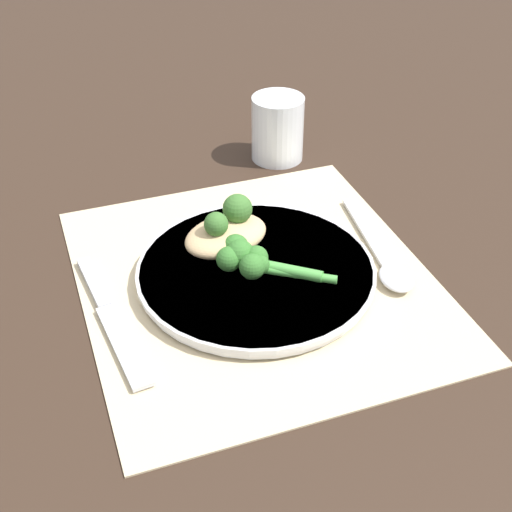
# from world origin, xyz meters

# --- Properties ---
(ground_plane) EXTENTS (3.00, 3.00, 0.00)m
(ground_plane) POSITION_xyz_m (0.00, 0.00, 0.00)
(ground_plane) COLOR #332319
(placemat) EXTENTS (0.40, 0.36, 0.00)m
(placemat) POSITION_xyz_m (0.00, 0.00, 0.00)
(placemat) COLOR beige
(placemat) RESTS_ON ground_plane
(plate) EXTENTS (0.25, 0.25, 0.01)m
(plate) POSITION_xyz_m (0.00, 0.00, 0.01)
(plate) COLOR white
(plate) RESTS_ON placemat
(chicken_fillet) EXTENTS (0.09, 0.11, 0.03)m
(chicken_fillet) POSITION_xyz_m (0.05, 0.02, 0.03)
(chicken_fillet) COLOR tan
(chicken_fillet) RESTS_ON plate
(pesto_dollop_primary) EXTENTS (0.03, 0.03, 0.03)m
(pesto_dollop_primary) POSITION_xyz_m (0.06, -0.00, 0.06)
(pesto_dollop_primary) COLOR #3D702D
(pesto_dollop_primary) RESTS_ON chicken_fillet
(pesto_dollop_secondary) EXTENTS (0.03, 0.03, 0.03)m
(pesto_dollop_secondary) POSITION_xyz_m (0.04, 0.03, 0.05)
(pesto_dollop_secondary) COLOR #3D702D
(pesto_dollop_secondary) RESTS_ON chicken_fillet
(broccoli_stalk_left) EXTENTS (0.09, 0.10, 0.03)m
(broccoli_stalk_left) POSITION_xyz_m (0.01, 0.01, 0.03)
(broccoli_stalk_left) COLOR #51A847
(broccoli_stalk_left) RESTS_ON plate
(broccoli_stalk_right) EXTENTS (0.07, 0.09, 0.03)m
(broccoli_stalk_right) POSITION_xyz_m (-0.01, -0.00, 0.03)
(broccoli_stalk_right) COLOR #51A847
(broccoli_stalk_right) RESTS_ON plate
(knife) EXTENTS (0.21, 0.04, 0.01)m
(knife) POSITION_xyz_m (-0.01, 0.16, 0.01)
(knife) COLOR silver
(knife) RESTS_ON placemat
(spoon) EXTENTS (0.19, 0.05, 0.01)m
(spoon) POSITION_xyz_m (-0.03, -0.14, 0.01)
(spoon) COLOR silver
(spoon) RESTS_ON placemat
(water_glass) EXTENTS (0.07, 0.07, 0.09)m
(water_glass) POSITION_xyz_m (0.25, -0.12, 0.04)
(water_glass) COLOR silver
(water_glass) RESTS_ON ground_plane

